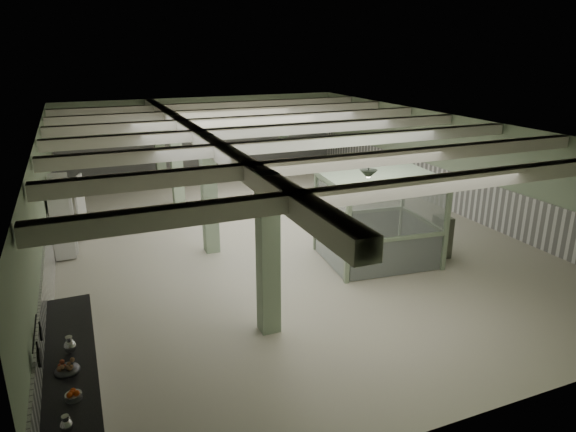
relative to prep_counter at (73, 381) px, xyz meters
name	(u,v)px	position (x,y,z in m)	size (l,w,h in m)	color
floor	(275,230)	(6.54, 7.00, -0.46)	(20.00, 20.00, 0.00)	beige
ceiling	(275,125)	(6.54, 7.00, 3.14)	(14.00, 20.00, 0.02)	white
wall_back	(203,133)	(6.54, 17.00, 1.34)	(14.00, 0.02, 3.60)	#8FA584
wall_front	(499,320)	(6.54, -3.00, 1.34)	(14.00, 0.02, 3.60)	#8FA584
wall_left	(45,203)	(-0.46, 7.00, 1.34)	(0.02, 20.00, 3.60)	#8FA584
wall_right	(445,162)	(13.54, 7.00, 1.34)	(0.02, 20.00, 3.60)	#8FA584
wainscot_left	(51,237)	(-0.43, 7.00, 0.29)	(0.05, 19.90, 1.50)	white
wainscot_right	(442,188)	(13.52, 7.00, 0.29)	(0.05, 19.90, 1.50)	white
wainscot_back	(204,154)	(6.54, 16.98, 0.29)	(13.90, 0.05, 1.50)	white
girder	(198,137)	(4.04, 7.00, 2.92)	(0.45, 19.90, 0.40)	silver
beam_a	(414,187)	(6.54, -0.50, 2.96)	(13.90, 0.35, 0.32)	silver
beam_b	(351,161)	(6.54, 2.00, 2.96)	(13.90, 0.35, 0.32)	silver
beam_c	(307,143)	(6.54, 4.50, 2.96)	(13.90, 0.35, 0.32)	silver
beam_d	(275,130)	(6.54, 7.00, 2.96)	(13.90, 0.35, 0.32)	silver
beam_e	(250,120)	(6.54, 9.50, 2.96)	(13.90, 0.35, 0.32)	silver
beam_f	(230,112)	(6.54, 12.00, 2.96)	(13.90, 0.35, 0.32)	silver
beam_g	(214,106)	(6.54, 14.50, 2.96)	(13.90, 0.35, 0.32)	silver
column_a	(268,255)	(4.04, 1.00, 1.34)	(0.42, 0.42, 3.60)	#99B18E
column_b	(209,195)	(4.04, 6.00, 1.34)	(0.42, 0.42, 3.60)	#99B18E
column_c	(177,161)	(4.04, 11.00, 1.34)	(0.42, 0.42, 3.60)	#99B18E
column_d	(159,144)	(4.04, 15.00, 1.34)	(0.42, 0.42, 3.60)	#99B18E
hook_rail	(34,333)	(-0.39, -0.60, 1.39)	(0.02, 0.02, 1.20)	black
pendant_front	(368,174)	(7.04, 2.00, 2.59)	(0.44, 0.44, 0.22)	#2E3C2D
pendant_mid	(283,138)	(7.04, 7.50, 2.59)	(0.44, 0.44, 0.22)	#2E3C2D
pendant_back	(239,119)	(7.04, 12.50, 2.59)	(0.44, 0.44, 0.22)	#2E3C2D
prep_counter	(73,381)	(0.00, 0.00, 0.00)	(0.86, 4.90, 0.91)	#BBBABF
pitcher_near	(70,345)	(0.02, 0.21, 0.60)	(0.21, 0.25, 0.31)	#BBBABF
pitcher_far	(66,424)	(-0.05, -1.88, 0.57)	(0.18, 0.21, 0.27)	#BBBABF
veg_colander	(67,367)	(-0.03, -0.39, 0.53)	(0.41, 0.41, 0.18)	#3D3C41
orange_bowl	(74,397)	(0.05, -1.16, 0.48)	(0.25, 0.25, 0.09)	#B2B2B7
skillet_near	(39,358)	(-0.34, -0.99, 1.17)	(0.29, 0.29, 0.04)	black
skillet_far	(41,334)	(-0.34, -0.26, 1.17)	(0.23, 0.23, 0.03)	black
walkin_cooler	(63,216)	(-0.08, 8.00, 0.59)	(0.88, 2.30, 2.11)	white
guard_booth	(379,203)	(8.37, 3.49, 1.28)	(3.44, 3.01, 2.56)	gray
filing_cabinet	(442,236)	(10.30, 2.96, 0.16)	(0.40, 0.57, 1.24)	#5B5E4E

